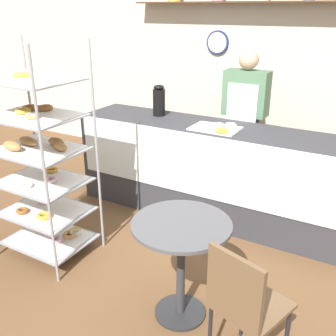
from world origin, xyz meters
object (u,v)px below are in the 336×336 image
Objects in this scene: pastry_rack at (41,163)px; coffee_carafe at (159,101)px; cafe_table at (181,247)px; person_worker at (244,122)px; cafe_chair at (243,301)px; donut_tray_counter at (219,128)px.

pastry_rack is 1.50m from coffee_carafe.
coffee_carafe is at bearing 125.31° from cafe_table.
pastry_rack is at bearing -120.79° from person_worker.
pastry_rack reaches higher than coffee_carafe.
pastry_rack is 1.99m from cafe_chair.
donut_tray_counter is (-0.87, 1.65, 0.45)m from cafe_chair.
cafe_table is at bearing -81.63° from person_worker.
donut_tray_counter is at bearing -44.46° from cafe_chair.
pastry_rack is 2.46× the size of cafe_table.
cafe_chair is (1.93, -0.38, -0.31)m from pastry_rack.
pastry_rack is 2.16m from person_worker.
cafe_table is 0.59m from cafe_chair.
donut_tray_counter is at bearing -94.75° from person_worker.
pastry_rack is at bearing 174.92° from cafe_table.
cafe_table is 1.50m from donut_tray_counter.
pastry_rack is 1.10× the size of person_worker.
person_worker reaches higher than coffee_carafe.
coffee_carafe is (0.29, 1.44, 0.28)m from pastry_rack.
person_worker is 0.94m from coffee_carafe.
coffee_carafe is 0.72× the size of donut_tray_counter.
pastry_rack is 2.11× the size of cafe_chair.
person_worker reaches higher than cafe_table.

